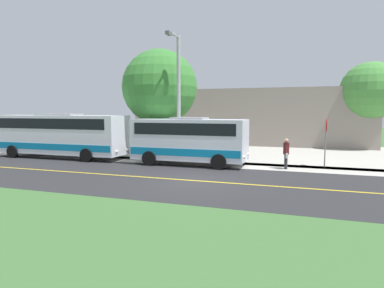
# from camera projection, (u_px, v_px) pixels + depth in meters

# --- Properties ---
(ground_plane) EXTENTS (120.00, 120.00, 0.00)m
(ground_plane) POSITION_uv_depth(u_px,v_px,m) (194.00, 181.00, 15.86)
(ground_plane) COLOR #3D6633
(road_surface) EXTENTS (8.00, 100.00, 0.01)m
(road_surface) POSITION_uv_depth(u_px,v_px,m) (194.00, 181.00, 15.86)
(road_surface) COLOR #28282B
(road_surface) RESTS_ON ground
(sidewalk) EXTENTS (2.40, 100.00, 0.01)m
(sidewalk) POSITION_uv_depth(u_px,v_px,m) (220.00, 164.00, 20.77)
(sidewalk) COLOR #B2ADA3
(sidewalk) RESTS_ON ground
(parking_lot_surface) EXTENTS (14.00, 36.00, 0.01)m
(parking_lot_surface) POSITION_uv_depth(u_px,v_px,m) (277.00, 152.00, 26.63)
(parking_lot_surface) COLOR #B2ADA3
(parking_lot_surface) RESTS_ON ground
(road_centre_line) EXTENTS (0.16, 100.00, 0.00)m
(road_centre_line) POSITION_uv_depth(u_px,v_px,m) (194.00, 181.00, 15.86)
(road_centre_line) COLOR gold
(road_centre_line) RESTS_ON ground
(shuttle_bus_front) EXTENTS (2.71, 7.14, 2.94)m
(shuttle_bus_front) POSITION_uv_depth(u_px,v_px,m) (189.00, 139.00, 20.54)
(shuttle_bus_front) COLOR silver
(shuttle_bus_front) RESTS_ON ground
(transit_bus_rear) EXTENTS (2.70, 10.14, 3.14)m
(transit_bus_rear) POSITION_uv_depth(u_px,v_px,m) (60.00, 134.00, 23.60)
(transit_bus_rear) COLOR white
(transit_bus_rear) RESTS_ON ground
(pedestrian_with_bags) EXTENTS (0.72, 0.34, 1.76)m
(pedestrian_with_bags) POSITION_uv_depth(u_px,v_px,m) (286.00, 153.00, 19.00)
(pedestrian_with_bags) COLOR #262628
(pedestrian_with_bags) RESTS_ON ground
(stop_sign) EXTENTS (0.76, 0.07, 2.88)m
(stop_sign) POSITION_uv_depth(u_px,v_px,m) (326.00, 134.00, 19.48)
(stop_sign) COLOR slate
(stop_sign) RESTS_ON ground
(street_light_pole) EXTENTS (1.97, 0.24, 8.07)m
(street_light_pole) POSITION_uv_depth(u_px,v_px,m) (178.00, 93.00, 20.86)
(street_light_pole) COLOR #9E9EA3
(street_light_pole) RESTS_ON ground
(tree_curbside) EXTENTS (5.41, 5.41, 7.76)m
(tree_curbside) POSITION_uv_depth(u_px,v_px,m) (160.00, 87.00, 23.92)
(tree_curbside) COLOR brown
(tree_curbside) RESTS_ON ground
(tree_lot_edge) EXTENTS (5.04, 5.04, 7.55)m
(tree_lot_edge) POSITION_uv_depth(u_px,v_px,m) (370.00, 91.00, 28.53)
(tree_lot_edge) COLOR brown
(tree_lot_edge) RESTS_ON ground
(commercial_building) EXTENTS (10.00, 23.09, 5.46)m
(commercial_building) POSITION_uv_depth(u_px,v_px,m) (252.00, 116.00, 35.90)
(commercial_building) COLOR gray
(commercial_building) RESTS_ON ground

